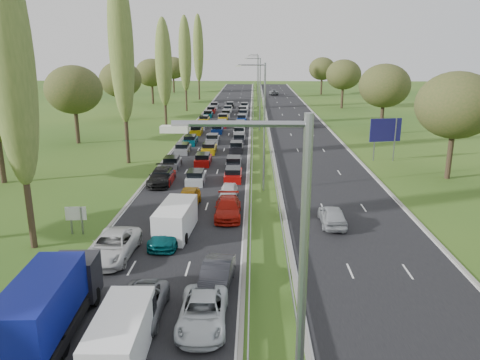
{
  "coord_description": "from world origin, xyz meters",
  "views": [
    {
      "loc": [
        3.52,
        -0.29,
        13.07
      ],
      "look_at": [
        2.29,
        41.29,
        1.5
      ],
      "focal_mm": 35.0,
      "sensor_mm": 36.0,
      "label": 1
    }
  ],
  "objects_px": {
    "info_sign": "(76,216)",
    "direction_sign": "(385,132)",
    "near_car_3": "(161,176)",
    "white_van_rear": "(176,218)",
    "near_car_2": "(112,246)",
    "blue_lorry": "(51,303)",
    "white_van_front": "(122,334)"
  },
  "relations": [
    {
      "from": "info_sign",
      "to": "direction_sign",
      "type": "relative_size",
      "value": 0.4
    },
    {
      "from": "near_car_3",
      "to": "direction_sign",
      "type": "height_order",
      "value": "direction_sign"
    },
    {
      "from": "near_car_3",
      "to": "white_van_rear",
      "type": "relative_size",
      "value": 0.97
    },
    {
      "from": "near_car_2",
      "to": "blue_lorry",
      "type": "height_order",
      "value": "blue_lorry"
    },
    {
      "from": "blue_lorry",
      "to": "direction_sign",
      "type": "height_order",
      "value": "direction_sign"
    },
    {
      "from": "near_car_2",
      "to": "near_car_3",
      "type": "relative_size",
      "value": 1.06
    },
    {
      "from": "near_car_3",
      "to": "white_van_rear",
      "type": "xyz_separation_m",
      "value": [
        3.68,
        -12.94,
        0.34
      ]
    },
    {
      "from": "near_car_2",
      "to": "white_van_front",
      "type": "bearing_deg",
      "value": -69.6
    },
    {
      "from": "blue_lorry",
      "to": "near_car_3",
      "type": "bearing_deg",
      "value": 86.97
    },
    {
      "from": "near_car_3",
      "to": "info_sign",
      "type": "distance_m",
      "value": 13.94
    },
    {
      "from": "white_van_front",
      "to": "direction_sign",
      "type": "xyz_separation_m",
      "value": [
        21.55,
        38.61,
        2.47
      ]
    },
    {
      "from": "white_van_front",
      "to": "info_sign",
      "type": "relative_size",
      "value": 2.54
    },
    {
      "from": "near_car_3",
      "to": "info_sign",
      "type": "bearing_deg",
      "value": -105.76
    },
    {
      "from": "white_van_front",
      "to": "direction_sign",
      "type": "distance_m",
      "value": 44.28
    },
    {
      "from": "near_car_2",
      "to": "direction_sign",
      "type": "distance_m",
      "value": 38.02
    },
    {
      "from": "blue_lorry",
      "to": "near_car_2",
      "type": "bearing_deg",
      "value": 85.76
    },
    {
      "from": "white_van_rear",
      "to": "direction_sign",
      "type": "xyz_separation_m",
      "value": [
        21.53,
        24.04,
        2.42
      ]
    },
    {
      "from": "near_car_2",
      "to": "direction_sign",
      "type": "bearing_deg",
      "value": 50.29
    },
    {
      "from": "blue_lorry",
      "to": "white_van_rear",
      "type": "height_order",
      "value": "blue_lorry"
    },
    {
      "from": "info_sign",
      "to": "direction_sign",
      "type": "distance_m",
      "value": 37.91
    },
    {
      "from": "white_van_rear",
      "to": "direction_sign",
      "type": "bearing_deg",
      "value": 52.28
    },
    {
      "from": "near_car_3",
      "to": "direction_sign",
      "type": "xyz_separation_m",
      "value": [
        25.21,
        11.1,
        2.76
      ]
    },
    {
      "from": "direction_sign",
      "to": "near_car_3",
      "type": "bearing_deg",
      "value": -156.24
    },
    {
      "from": "near_car_3",
      "to": "white_van_rear",
      "type": "bearing_deg",
      "value": -74.93
    },
    {
      "from": "white_van_front",
      "to": "white_van_rear",
      "type": "relative_size",
      "value": 0.96
    },
    {
      "from": "near_car_3",
      "to": "white_van_rear",
      "type": "distance_m",
      "value": 13.46
    },
    {
      "from": "direction_sign",
      "to": "blue_lorry",
      "type": "bearing_deg",
      "value": -123.99
    },
    {
      "from": "near_car_3",
      "to": "white_van_front",
      "type": "height_order",
      "value": "white_van_front"
    },
    {
      "from": "near_car_3",
      "to": "white_van_front",
      "type": "relative_size",
      "value": 1.01
    },
    {
      "from": "near_car_2",
      "to": "blue_lorry",
      "type": "distance_m",
      "value": 8.89
    },
    {
      "from": "white_van_rear",
      "to": "info_sign",
      "type": "distance_m",
      "value": 7.29
    },
    {
      "from": "white_van_rear",
      "to": "info_sign",
      "type": "xyz_separation_m",
      "value": [
        -7.27,
        -0.51,
        0.23
      ]
    }
  ]
}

